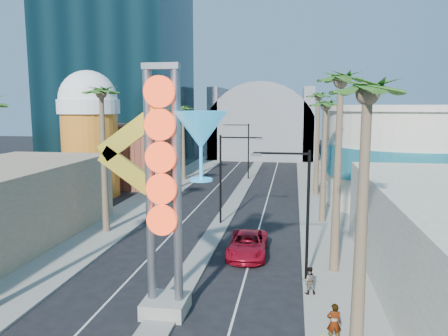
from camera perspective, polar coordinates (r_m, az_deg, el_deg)
sidewalk_west at (r=55.67m, az=-7.57°, el=-2.73°), size 5.00×100.00×0.15m
sidewalk_east at (r=53.49m, az=12.36°, el=-3.30°), size 5.00×100.00×0.15m
median at (r=56.68m, az=2.56°, el=-2.47°), size 1.60×84.00×0.15m
hotel_tower at (r=76.27m, az=-13.62°, el=18.89°), size 20.00×20.00×50.00m
brick_filler_west at (r=60.02m, az=-12.78°, el=1.72°), size 10.00×10.00×8.00m
filler_east at (r=66.30m, az=17.49°, el=3.01°), size 10.00×20.00×10.00m
beer_mug at (r=52.83m, az=-17.15°, el=4.89°), size 7.00×7.00×14.50m
turquoise_building at (r=49.07m, az=22.84°, el=1.34°), size 16.60×16.60×10.60m
canopy at (r=89.79m, az=5.05°, el=4.18°), size 22.00×16.00×22.00m
neon_sign at (r=21.28m, az=-5.89°, el=-0.65°), size 6.53×2.60×12.55m
streetlight_0 at (r=38.21m, az=0.35°, el=-0.36°), size 3.79×0.25×8.00m
streetlight_1 at (r=61.99m, az=2.71°, el=2.93°), size 3.79×0.25×8.00m
streetlight_2 at (r=25.99m, az=9.88°, el=-4.66°), size 3.45×0.25×8.00m
palm_1 at (r=36.68m, az=-15.71°, el=8.31°), size 2.40×2.40×12.70m
palm_2 at (r=49.76m, az=-8.88°, el=6.86°), size 2.40×2.40×11.20m
palm_3 at (r=61.29m, az=-5.41°, el=7.15°), size 2.40×2.40×11.20m
palm_4 at (r=17.56m, az=18.16°, el=7.18°), size 2.40×2.40×12.20m
palm_5 at (r=27.49m, az=14.97°, el=9.39°), size 2.40×2.40×13.20m
palm_6 at (r=39.45m, az=13.13°, el=7.07°), size 2.40×2.40×11.70m
palm_7 at (r=51.42m, az=12.24°, el=8.31°), size 2.40×2.40×12.70m
red_pickup at (r=31.35m, az=3.09°, el=-9.94°), size 2.79×5.87×1.62m
pedestrian_a at (r=21.04m, az=14.16°, el=-18.99°), size 0.68×0.47×1.78m
pedestrian_b at (r=25.47m, az=11.04°, el=-14.20°), size 0.84×0.70×1.55m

